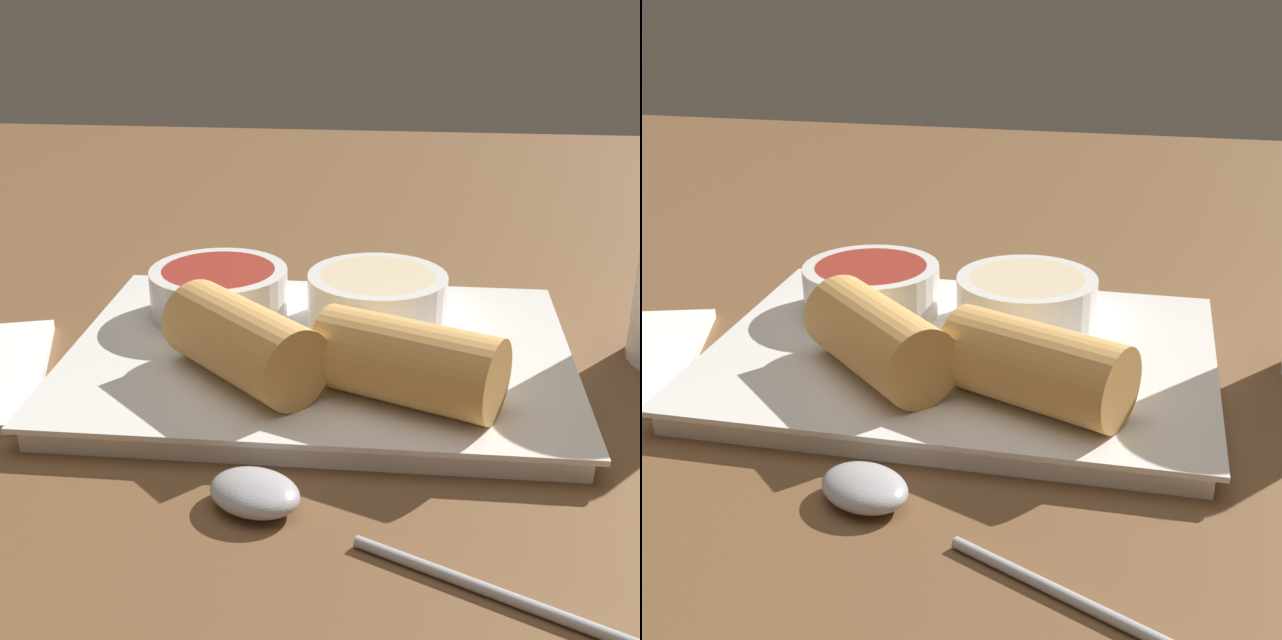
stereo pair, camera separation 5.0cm
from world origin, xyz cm
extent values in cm
cube|color=brown|center=(0.00, 0.00, 1.00)|extent=(180.00, 140.00, 2.00)
cube|color=white|center=(1.46, -2.29, 2.60)|extent=(27.26, 20.66, 1.20)
cube|color=white|center=(1.46, -2.29, 3.35)|extent=(28.36, 21.49, 0.30)
cylinder|color=#DBA356|center=(6.48, -8.26, 5.65)|extent=(10.15, 7.56, 4.30)
sphere|color=#56843D|center=(2.84, -6.71, 5.65)|extent=(2.80, 2.80, 2.80)
cylinder|color=#DBA356|center=(-2.13, -6.69, 5.65)|extent=(9.61, 9.49, 4.30)
sphere|color=#6B9E47|center=(-4.97, -3.94, 5.65)|extent=(2.80, 2.80, 2.80)
cylinder|color=white|center=(4.50, 2.16, 4.96)|extent=(8.49, 8.49, 2.92)
cylinder|color=beige|center=(4.50, 2.16, 6.16)|extent=(6.96, 6.96, 0.53)
cylinder|color=white|center=(-5.27, 2.17, 4.96)|extent=(8.49, 8.49, 2.92)
cylinder|color=maroon|center=(-5.27, 2.17, 6.16)|extent=(6.96, 6.96, 0.53)
cylinder|color=#B2B2B7|center=(9.92, -20.85, 2.25)|extent=(10.87, 5.60, 0.50)
ellipsoid|color=#B2B2B7|center=(-0.20, -15.96, 2.74)|extent=(5.25, 4.79, 1.47)
camera|label=1|loc=(6.18, -48.28, 24.78)|focal=50.00mm
camera|label=2|loc=(11.13, -47.50, 24.78)|focal=50.00mm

